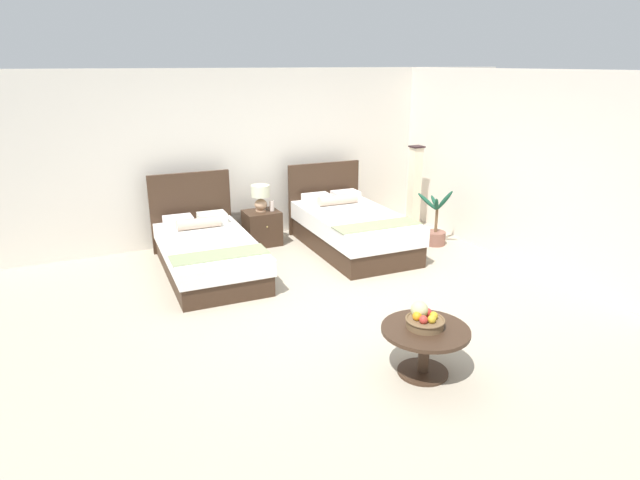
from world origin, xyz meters
TOP-DOWN VIEW (x-y plane):
  - ground_plane at (0.00, 0.00)m, footprint 9.64×9.62m
  - wall_back at (0.00, 3.01)m, footprint 9.64×0.12m
  - wall_side_right at (3.02, 0.40)m, footprint 0.12×5.22m
  - bed_near_window at (-1.10, 1.69)m, footprint 1.24×2.26m
  - bed_near_corner at (1.10, 1.67)m, footprint 1.29×2.24m
  - nightstand at (-0.05, 2.46)m, footprint 0.53×0.48m
  - table_lamp at (-0.05, 2.48)m, footprint 0.28×0.28m
  - vase at (0.11, 2.42)m, footprint 0.07×0.07m
  - coffee_table at (0.04, -1.66)m, footprint 0.79×0.79m
  - fruit_bowl at (0.05, -1.62)m, footprint 0.36×0.36m
  - floor_lamp_corner at (2.58, 2.17)m, footprint 0.21×0.21m
  - potted_palm at (2.39, 1.28)m, footprint 0.54×0.52m

SIDE VIEW (x-z plane):
  - ground_plane at x=0.00m, z-range -0.02..0.00m
  - potted_palm at x=2.39m, z-range -0.22..0.70m
  - nightstand at x=-0.05m, z-range 0.00..0.53m
  - bed_near_window at x=-1.10m, z-range -0.31..0.87m
  - bed_near_corner at x=1.10m, z-range -0.26..0.90m
  - coffee_table at x=0.04m, z-range 0.11..0.57m
  - fruit_bowl at x=0.05m, z-range 0.42..0.64m
  - vase at x=0.11m, z-range 0.53..0.69m
  - floor_lamp_corner at x=2.58m, z-range 0.00..1.41m
  - table_lamp at x=-0.05m, z-range 0.57..0.98m
  - wall_back at x=0.00m, z-range 0.00..2.63m
  - wall_side_right at x=3.02m, z-range 0.00..2.63m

